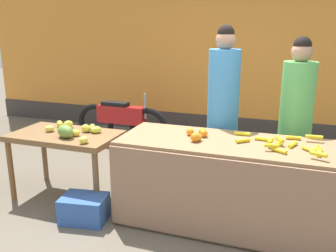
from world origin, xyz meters
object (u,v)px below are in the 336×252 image
produce_crate (84,209)px  produce_sack (156,165)px  parked_motorcycle (121,121)px  vendor_woman_blue_shirt (223,113)px  vendor_woman_green_shirt (295,122)px

produce_crate → produce_sack: bearing=70.9°
parked_motorcycle → produce_sack: 1.71m
vendor_woman_blue_shirt → vendor_woman_green_shirt: bearing=5.3°
vendor_woman_blue_shirt → produce_sack: bearing=-178.0°
vendor_woman_green_shirt → produce_crate: size_ratio=4.06×
parked_motorcycle → produce_crate: bearing=-72.1°
vendor_woman_green_shirt → produce_sack: bearing=-176.4°
produce_sack → vendor_woman_blue_shirt: bearing=2.0°
vendor_woman_green_shirt → produce_sack: 1.67m
vendor_woman_green_shirt → parked_motorcycle: 2.95m
parked_motorcycle → produce_sack: size_ratio=3.12×
vendor_woman_blue_shirt → vendor_woman_green_shirt: size_ratio=1.06×
vendor_woman_green_shirt → produce_crate: vendor_woman_green_shirt is taller
vendor_woman_blue_shirt → produce_sack: size_ratio=3.70×
parked_motorcycle → produce_sack: bearing=-49.1°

